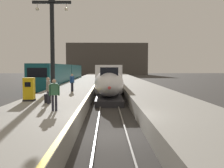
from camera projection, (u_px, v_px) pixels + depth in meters
name	position (u px, v px, depth m)	size (l,w,h in m)	color
ground_plane	(111.00, 135.00, 12.75)	(260.00, 260.00, 0.00)	#33302D
platform_left	(80.00, 87.00, 37.32)	(4.80, 110.00, 1.05)	gray
platform_right	(136.00, 87.00, 37.49)	(4.80, 110.00, 1.05)	gray
platform_left_safety_stripe	(96.00, 83.00, 37.34)	(0.20, 107.80, 0.01)	yellow
rail_main_left	(103.00, 88.00, 40.17)	(0.08, 110.00, 0.12)	slate
rail_main_right	(113.00, 88.00, 40.20)	(0.08, 110.00, 0.12)	slate
rail_secondary_left	(51.00, 88.00, 40.00)	(0.08, 110.00, 0.12)	slate
rail_secondary_right	(61.00, 88.00, 40.03)	(0.08, 110.00, 0.12)	slate
highspeed_train_main	(108.00, 73.00, 58.27)	(2.92, 76.35, 3.60)	silver
regional_train_adjacent	(64.00, 74.00, 47.30)	(2.85, 36.60, 3.80)	#145660
station_column_mid	(52.00, 36.00, 26.91)	(4.00, 0.68, 9.27)	black
passenger_near_edge	(48.00, 88.00, 16.13)	(0.31, 0.55, 1.69)	#23232D
passenger_mid_platform	(72.00, 81.00, 24.42)	(0.39, 0.49, 1.69)	#23232D
passenger_far_waiting	(54.00, 92.00, 13.59)	(0.55, 0.32, 1.69)	#23232D
rolling_suitcase	(48.00, 98.00, 16.71)	(0.40, 0.22, 0.98)	black
ticket_machine_yellow	(29.00, 90.00, 17.69)	(0.76, 0.62, 1.60)	yellow
terminus_back_wall	(107.00, 59.00, 114.05)	(36.00, 2.00, 14.00)	#4C4742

